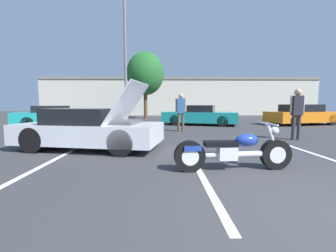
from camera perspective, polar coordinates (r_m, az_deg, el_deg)
parking_stripe_foreground at (r=5.40m, az=-29.78°, el=-9.04°), size 0.12×5.09×0.01m
parking_stripe_middle at (r=4.82m, az=7.25°, el=-10.05°), size 0.12×5.09×0.01m
far_building at (r=27.86m, az=2.89°, el=7.71°), size 32.00×4.20×4.40m
light_pole at (r=16.50m, az=-10.55°, el=17.89°), size 1.21×0.28×8.91m
tree_background at (r=20.65m, az=-5.80°, el=13.04°), size 3.32×3.32×5.92m
motorcycle at (r=4.61m, az=16.19°, el=-6.25°), size 2.35×0.70×0.93m
show_car_hood_open at (r=6.92m, az=-19.01°, el=-0.68°), size 4.29×2.54×1.91m
parked_car_right_row at (r=16.51m, az=30.97°, el=2.40°), size 4.84×2.75×1.28m
parked_car_mid_row at (r=14.22m, az=8.06°, el=2.67°), size 4.91×3.21×1.23m
parked_car_left_row at (r=14.70m, az=-26.78°, el=2.20°), size 4.64×3.33×1.21m
spectator_near_motorcycle at (r=10.66m, az=3.30°, el=4.42°), size 0.52×0.24×1.81m
spectator_by_show_car at (r=10.08m, az=-10.92°, el=3.41°), size 0.52×0.21×1.59m
spectator_midground at (r=9.35m, az=29.95°, el=3.70°), size 0.52×0.24×1.85m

